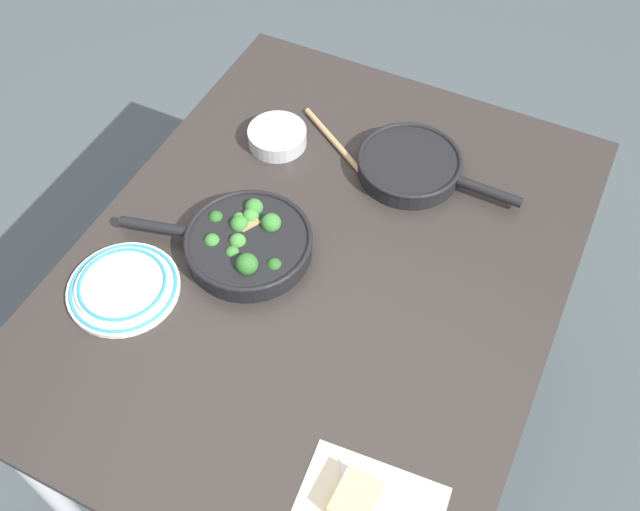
{
  "coord_description": "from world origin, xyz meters",
  "views": [
    {
      "loc": [
        0.83,
        0.41,
        1.98
      ],
      "look_at": [
        0.0,
        0.0,
        0.74
      ],
      "focal_mm": 40.0,
      "sensor_mm": 36.0,
      "label": 1
    }
  ],
  "objects_px": {
    "skillet_eggs": "(411,165)",
    "wooden_spoon": "(351,161)",
    "cheese_block": "(355,499)",
    "skillet_broccoli": "(247,242)",
    "dinner_plate_stack": "(123,287)",
    "prep_bowl_steel": "(277,137)"
  },
  "relations": [
    {
      "from": "cheese_block",
      "to": "prep_bowl_steel",
      "type": "relative_size",
      "value": 0.6
    },
    {
      "from": "cheese_block",
      "to": "prep_bowl_steel",
      "type": "height_order",
      "value": "same"
    },
    {
      "from": "wooden_spoon",
      "to": "skillet_eggs",
      "type": "bearing_deg",
      "value": 46.05
    },
    {
      "from": "skillet_eggs",
      "to": "prep_bowl_steel",
      "type": "xyz_separation_m",
      "value": [
        0.05,
        -0.33,
        -0.0
      ]
    },
    {
      "from": "skillet_broccoli",
      "to": "cheese_block",
      "type": "height_order",
      "value": "skillet_broccoli"
    },
    {
      "from": "skillet_eggs",
      "to": "prep_bowl_steel",
      "type": "distance_m",
      "value": 0.34
    },
    {
      "from": "skillet_broccoli",
      "to": "skillet_eggs",
      "type": "bearing_deg",
      "value": -136.3
    },
    {
      "from": "skillet_broccoli",
      "to": "dinner_plate_stack",
      "type": "height_order",
      "value": "skillet_broccoli"
    },
    {
      "from": "dinner_plate_stack",
      "to": "wooden_spoon",
      "type": "bearing_deg",
      "value": 153.28
    },
    {
      "from": "skillet_eggs",
      "to": "wooden_spoon",
      "type": "relative_size",
      "value": 1.34
    },
    {
      "from": "cheese_block",
      "to": "skillet_eggs",
      "type": "bearing_deg",
      "value": -165.05
    },
    {
      "from": "skillet_broccoli",
      "to": "prep_bowl_steel",
      "type": "relative_size",
      "value": 2.94
    },
    {
      "from": "wooden_spoon",
      "to": "prep_bowl_steel",
      "type": "relative_size",
      "value": 2.06
    },
    {
      "from": "skillet_eggs",
      "to": "wooden_spoon",
      "type": "height_order",
      "value": "skillet_eggs"
    },
    {
      "from": "skillet_eggs",
      "to": "wooden_spoon",
      "type": "distance_m",
      "value": 0.15
    },
    {
      "from": "cheese_block",
      "to": "skillet_broccoli",
      "type": "bearing_deg",
      "value": -132.2
    },
    {
      "from": "skillet_broccoli",
      "to": "skillet_eggs",
      "type": "relative_size",
      "value": 1.06
    },
    {
      "from": "wooden_spoon",
      "to": "cheese_block",
      "type": "xyz_separation_m",
      "value": [
        0.75,
        0.35,
        0.01
      ]
    },
    {
      "from": "dinner_plate_stack",
      "to": "prep_bowl_steel",
      "type": "height_order",
      "value": "prep_bowl_steel"
    },
    {
      "from": "prep_bowl_steel",
      "to": "cheese_block",
      "type": "bearing_deg",
      "value": 36.69
    },
    {
      "from": "skillet_broccoli",
      "to": "cheese_block",
      "type": "bearing_deg",
      "value": 123.37
    },
    {
      "from": "dinner_plate_stack",
      "to": "prep_bowl_steel",
      "type": "bearing_deg",
      "value": 171.08
    }
  ]
}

